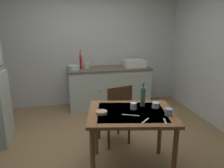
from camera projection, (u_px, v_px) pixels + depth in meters
name	position (u px, v px, depth m)	size (l,w,h in m)	color
ground_plane	(99.00, 150.00, 3.08)	(5.25, 5.25, 0.00)	olive
wall_back	(83.00, 48.00, 4.68)	(4.35, 0.10, 2.52)	silver
counter_cabinet	(109.00, 87.00, 4.65)	(1.74, 0.64, 0.86)	#A7B3AD
sink_basin	(134.00, 63.00, 4.63)	(0.44, 0.34, 0.15)	white
hand_pump	(81.00, 60.00, 4.42)	(0.05, 0.27, 0.39)	#B21E19
mixing_bowl_counter	(74.00, 67.00, 4.33)	(0.22, 0.22, 0.09)	#ADD1C1
stoneware_crock	(87.00, 65.00, 4.48)	(0.12, 0.12, 0.11)	beige
dining_table	(131.00, 120.00, 2.52)	(1.12, 0.96, 0.76)	brown
chair_far_side	(116.00, 113.00, 3.14)	(0.49, 0.49, 0.92)	#50371D
serving_bowl_wide	(102.00, 112.00, 2.43)	(0.13, 0.13, 0.03)	tan
mug_dark	(133.00, 106.00, 2.56)	(0.08, 0.08, 0.08)	white
mug_tall	(156.00, 105.00, 2.60)	(0.09, 0.09, 0.07)	white
teacup_cream	(169.00, 112.00, 2.38)	(0.09, 0.09, 0.08)	#9EB2C6
glass_bottle	(143.00, 96.00, 2.63)	(0.06, 0.06, 0.31)	#4C7F56
table_knife	(130.00, 115.00, 2.39)	(0.20, 0.02, 0.01)	silver
teaspoon_near_bowl	(145.00, 121.00, 2.25)	(0.15, 0.02, 0.01)	beige
teaspoon_by_cup	(165.00, 121.00, 2.24)	(0.14, 0.02, 0.01)	beige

